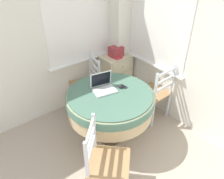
% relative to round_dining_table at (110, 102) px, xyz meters
% --- Properties ---
extents(corner_room_shell, '(4.42, 4.90, 2.55)m').
position_rel_round_dining_table_xyz_m(corner_room_shell, '(0.17, -0.04, 0.65)').
color(corner_room_shell, white).
rests_on(corner_room_shell, ground_plane).
extents(round_dining_table, '(1.14, 1.14, 0.77)m').
position_rel_round_dining_table_xyz_m(round_dining_table, '(0.00, 0.00, 0.00)').
color(round_dining_table, '#4C3D2D').
rests_on(round_dining_table, ground_plane).
extents(laptop, '(0.33, 0.29, 0.23)m').
position_rel_round_dining_table_xyz_m(laptop, '(-0.02, 0.12, 0.19)').
color(laptop, silver).
rests_on(laptop, round_dining_table).
extents(computer_mouse, '(0.05, 0.08, 0.04)m').
position_rel_round_dining_table_xyz_m(computer_mouse, '(0.19, 0.02, 0.16)').
color(computer_mouse, black).
rests_on(computer_mouse, round_dining_table).
extents(cell_phone, '(0.07, 0.12, 0.01)m').
position_rel_round_dining_table_xyz_m(cell_phone, '(0.24, 0.01, 0.14)').
color(cell_phone, '#2D2D33').
rests_on(cell_phone, round_dining_table).
extents(dining_chair_near_back_window, '(0.51, 0.52, 0.93)m').
position_rel_round_dining_table_xyz_m(dining_chair_near_back_window, '(0.15, 0.80, -0.17)').
color(dining_chair_near_back_window, '#A87F51').
rests_on(dining_chair_near_back_window, ground_plane).
extents(dining_chair_near_right_window, '(0.45, 0.44, 0.93)m').
position_rel_round_dining_table_xyz_m(dining_chair_near_right_window, '(0.82, -0.07, -0.17)').
color(dining_chair_near_right_window, '#A87F51').
rests_on(dining_chair_near_right_window, ground_plane).
extents(dining_chair_camera_near, '(0.60, 0.60, 0.93)m').
position_rel_round_dining_table_xyz_m(dining_chair_camera_near, '(-0.54, -0.61, -0.17)').
color(dining_chair_camera_near, '#A87F51').
rests_on(dining_chair_camera_near, ground_plane).
extents(corner_cabinet, '(0.52, 0.40, 0.78)m').
position_rel_round_dining_table_xyz_m(corner_cabinet, '(0.78, 0.84, -0.24)').
color(corner_cabinet, beige).
rests_on(corner_cabinet, ground_plane).
extents(storage_box, '(0.21, 0.18, 0.16)m').
position_rel_round_dining_table_xyz_m(storage_box, '(0.76, 0.82, 0.23)').
color(storage_box, '#9E3338').
rests_on(storage_box, corner_cabinet).
extents(book_on_cabinet, '(0.13, 0.24, 0.02)m').
position_rel_round_dining_table_xyz_m(book_on_cabinet, '(0.72, 0.79, 0.16)').
color(book_on_cabinet, '#BC3338').
rests_on(book_on_cabinet, corner_cabinet).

